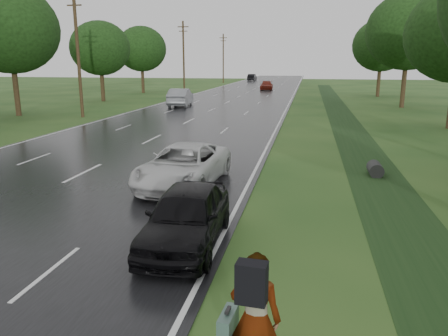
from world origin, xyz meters
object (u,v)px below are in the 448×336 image
pedestrian (253,317)px  silver_sedan (180,97)px  dark_sedan (186,216)px  white_pickup (184,165)px

pedestrian → silver_sedan: (-12.02, 37.25, -0.10)m
pedestrian → silver_sedan: pedestrian is taller
pedestrian → dark_sedan: size_ratio=0.46×
dark_sedan → silver_sedan: size_ratio=0.80×
white_pickup → dark_sedan: bearing=-68.9°
pedestrian → white_pickup: (-3.70, 9.44, -0.25)m
pedestrian → silver_sedan: size_ratio=0.37×
dark_sedan → white_pickup: bearing=104.9°
white_pickup → dark_sedan: (1.53, -5.08, 0.00)m
white_pickup → silver_sedan: (-8.31, 27.81, 0.15)m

